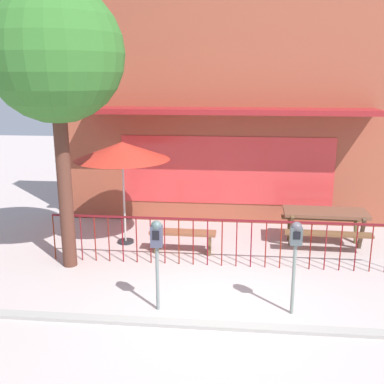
{
  "coord_description": "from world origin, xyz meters",
  "views": [
    {
      "loc": [
        0.24,
        -6.66,
        3.7
      ],
      "look_at": [
        -0.63,
        2.11,
        1.39
      ],
      "focal_mm": 42.53,
      "sensor_mm": 36.0,
      "label": 1
    }
  ],
  "objects_px": {
    "patio_bench": "(183,237)",
    "parking_meter_near": "(296,244)",
    "street_tree": "(55,56)",
    "patio_umbrella": "(122,151)",
    "picnic_table_left": "(325,218)",
    "parking_meter_far": "(157,242)"
  },
  "relations": [
    {
      "from": "patio_bench",
      "to": "parking_meter_near",
      "type": "height_order",
      "value": "parking_meter_near"
    },
    {
      "from": "parking_meter_near",
      "to": "street_tree",
      "type": "bearing_deg",
      "value": 160.56
    },
    {
      "from": "patio_umbrella",
      "to": "parking_meter_near",
      "type": "distance_m",
      "value": 4.48
    },
    {
      "from": "picnic_table_left",
      "to": "parking_meter_near",
      "type": "bearing_deg",
      "value": -108.35
    },
    {
      "from": "patio_umbrella",
      "to": "parking_meter_far",
      "type": "bearing_deg",
      "value": -66.84
    },
    {
      "from": "patio_umbrella",
      "to": "picnic_table_left",
      "type": "bearing_deg",
      "value": 4.37
    },
    {
      "from": "patio_umbrella",
      "to": "parking_meter_far",
      "type": "xyz_separation_m",
      "value": [
        1.24,
        -2.89,
        -0.92
      ]
    },
    {
      "from": "parking_meter_far",
      "to": "street_tree",
      "type": "xyz_separation_m",
      "value": [
        -2.03,
        1.55,
        2.84
      ]
    },
    {
      "from": "picnic_table_left",
      "to": "patio_bench",
      "type": "bearing_deg",
      "value": -165.54
    },
    {
      "from": "patio_bench",
      "to": "picnic_table_left",
      "type": "bearing_deg",
      "value": 14.46
    },
    {
      "from": "patio_bench",
      "to": "parking_meter_near",
      "type": "distance_m",
      "value": 3.21
    },
    {
      "from": "street_tree",
      "to": "picnic_table_left",
      "type": "bearing_deg",
      "value": 17.78
    },
    {
      "from": "street_tree",
      "to": "parking_meter_far",
      "type": "bearing_deg",
      "value": -37.38
    },
    {
      "from": "patio_bench",
      "to": "street_tree",
      "type": "relative_size",
      "value": 0.27
    },
    {
      "from": "parking_meter_far",
      "to": "street_tree",
      "type": "height_order",
      "value": "street_tree"
    },
    {
      "from": "patio_bench",
      "to": "parking_meter_far",
      "type": "relative_size",
      "value": 0.93
    },
    {
      "from": "picnic_table_left",
      "to": "parking_meter_near",
      "type": "height_order",
      "value": "parking_meter_near"
    },
    {
      "from": "patio_umbrella",
      "to": "parking_meter_near",
      "type": "height_order",
      "value": "patio_umbrella"
    },
    {
      "from": "picnic_table_left",
      "to": "parking_meter_near",
      "type": "xyz_separation_m",
      "value": [
        -1.04,
        -3.14,
        0.57
      ]
    },
    {
      "from": "parking_meter_near",
      "to": "street_tree",
      "type": "distance_m",
      "value": 5.24
    },
    {
      "from": "picnic_table_left",
      "to": "parking_meter_far",
      "type": "relative_size",
      "value": 1.22
    },
    {
      "from": "parking_meter_far",
      "to": "picnic_table_left",
      "type": "bearing_deg",
      "value": 45.43
    }
  ]
}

